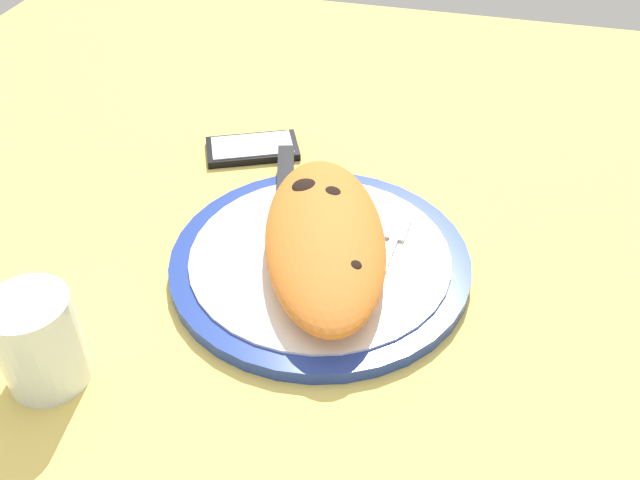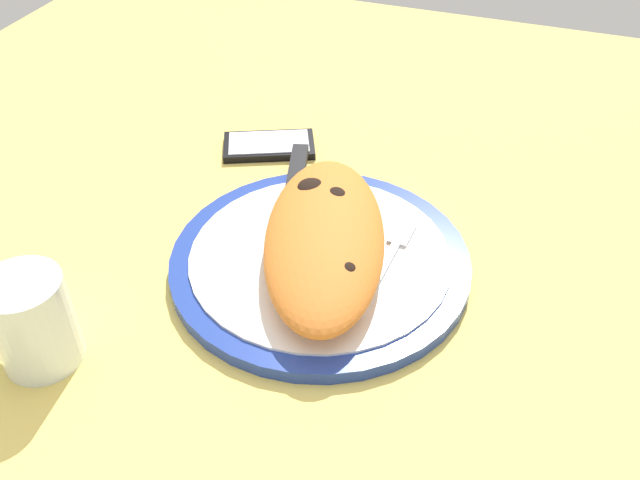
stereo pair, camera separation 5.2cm
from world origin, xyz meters
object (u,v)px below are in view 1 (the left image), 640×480
smartphone (252,148)px  water_glass (41,346)px  calzone (325,238)px  fork (389,252)px  plate (320,261)px  knife (285,186)px

smartphone → water_glass: water_glass is taller
calzone → water_glass: 29.31cm
calzone → smartphone: bearing=36.8°
calzone → smartphone: (20.11, 15.03, -3.68)cm
calzone → fork: calzone is taller
plate → calzone: size_ratio=1.05×
plate → fork: fork is taller
knife → fork: bearing=-120.9°
fork → plate: bearing=105.7°
fork → smartphone: fork is taller
smartphone → water_glass: bearing=172.1°
calzone → fork: bearing=-73.0°
calzone → smartphone: calzone is taller
plate → calzone: 3.41cm
water_glass → plate: bearing=-44.2°
knife → smartphone: 12.35cm
fork → knife: 16.47cm
plate → fork: (2.01, -7.14, 1.13)cm
plate → water_glass: 29.16cm
plate → calzone: (-0.02, -0.50, 3.38)cm
knife → water_glass: 33.97cm
knife → water_glass: (-31.26, 13.19, 1.80)cm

